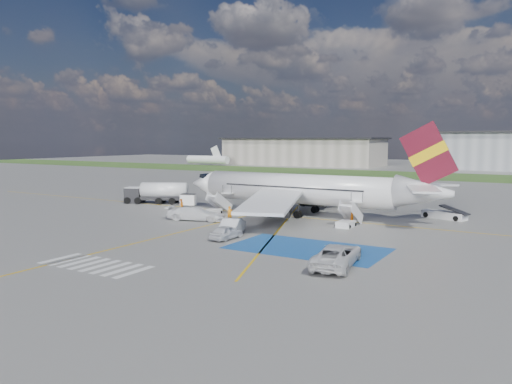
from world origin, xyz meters
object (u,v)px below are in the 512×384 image
airliner (307,189)px  belt_loader (445,215)px  van_white_b (196,211)px  car_silver_b (233,226)px  van_white_a (337,251)px  gpu_cart (188,201)px  fuel_tanker (157,195)px  car_silver_a (226,232)px

airliner → belt_loader: bearing=22.0°
airliner → van_white_b: bearing=-132.9°
belt_loader → car_silver_b: belt_loader is taller
airliner → car_silver_b: size_ratio=7.08×
belt_loader → van_white_a: size_ratio=0.98×
van_white_b → belt_loader: bearing=-70.5°
gpu_cart → fuel_tanker: bearing=157.1°
airliner → van_white_b: airliner is taller
belt_loader → car_silver_a: bearing=-103.8°
car_silver_a → belt_loader: bearing=-123.2°
fuel_tanker → belt_loader: size_ratio=1.63×
car_silver_a → van_white_b: van_white_b is taller
car_silver_b → van_white_b: bearing=-51.1°
fuel_tanker → gpu_cart: bearing=-23.7°
fuel_tanker → belt_loader: (40.96, 7.23, -0.94)m
fuel_tanker → gpu_cart: (6.11, 0.04, -0.55)m
airliner → fuel_tanker: airliner is taller
car_silver_a → gpu_cart: bearing=-43.1°
car_silver_a → car_silver_b: size_ratio=0.80×
van_white_a → gpu_cart: bearing=-43.7°
fuel_tanker → car_silver_a: size_ratio=2.34×
fuel_tanker → van_white_a: size_ratio=1.59×
fuel_tanker → van_white_b: bearing=-56.8°
fuel_tanker → van_white_b: 18.13m
fuel_tanker → belt_loader: fuel_tanker is taller
fuel_tanker → gpu_cart: fuel_tanker is taller
airliner → car_silver_b: (-1.21, -15.55, -2.54)m
gpu_cart → car_silver_a: bearing=-66.2°
car_silver_b → car_silver_a: bearing=89.1°
fuel_tanker → car_silver_a: 30.42m
airliner → gpu_cart: bearing=-177.7°
car_silver_b → airliner: bearing=-115.9°
car_silver_a → van_white_a: size_ratio=0.68×
belt_loader → car_silver_b: bearing=-108.6°
belt_loader → car_silver_a: belt_loader is taller
airliner → gpu_cart: airliner is taller
car_silver_b → van_white_a: bearing=132.9°
airliner → gpu_cart: (-19.00, -0.78, -2.57)m
fuel_tanker → car_silver_b: 28.08m
airliner → belt_loader: size_ratio=6.17×
belt_loader → airliner: bearing=-138.8°
fuel_tanker → van_white_b: fuel_tanker is taller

